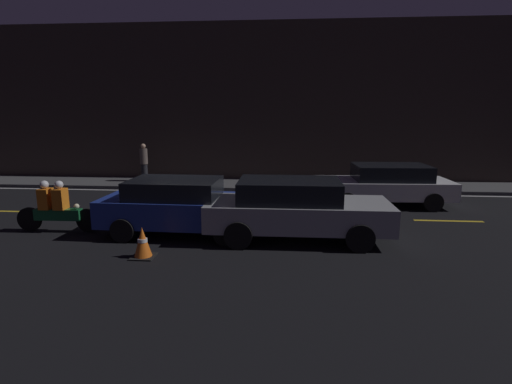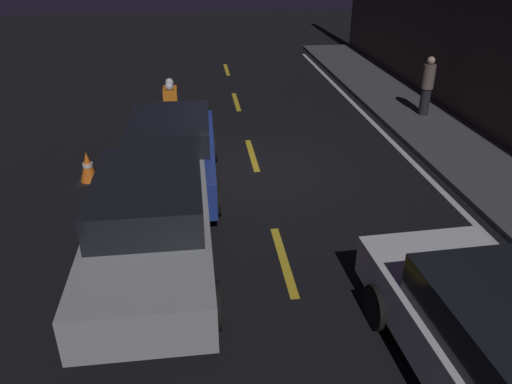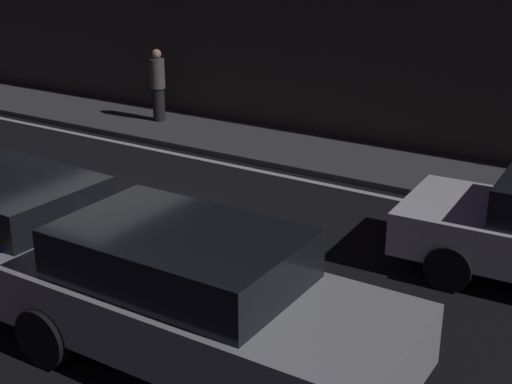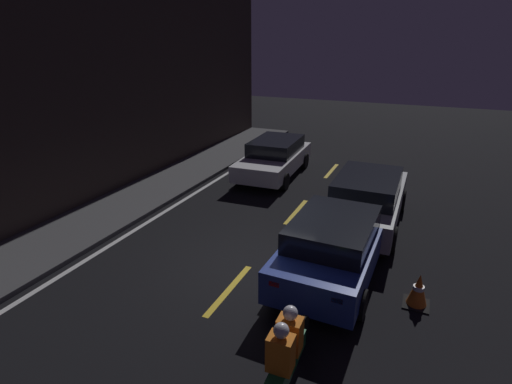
{
  "view_description": "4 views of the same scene",
  "coord_description": "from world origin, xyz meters",
  "px_view_note": "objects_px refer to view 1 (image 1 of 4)",
  "views": [
    {
      "loc": [
        3.27,
        -11.85,
        3.2
      ],
      "look_at": [
        2.24,
        0.32,
        0.71
      ],
      "focal_mm": 28.0,
      "sensor_mm": 36.0,
      "label": 1
    },
    {
      "loc": [
        10.17,
        -1.28,
        4.69
      ],
      "look_at": [
        2.47,
        -0.33,
        0.76
      ],
      "focal_mm": 35.0,
      "sensor_mm": 36.0,
      "label": 2
    },
    {
      "loc": [
        7.48,
        -7.24,
        4.39
      ],
      "look_at": [
        2.96,
        -0.14,
        1.26
      ],
      "focal_mm": 50.0,
      "sensor_mm": 36.0,
      "label": 3
    },
    {
      "loc": [
        -7.33,
        -3.41,
        4.95
      ],
      "look_at": [
        1.73,
        0.58,
        1.18
      ],
      "focal_mm": 28.0,
      "sensor_mm": 36.0,
      "label": 4
    }
  ],
  "objects_px": {
    "motorcycle": "(55,208)",
    "sedan_blue": "(181,205)",
    "pedestrian": "(144,162)",
    "hatchback_silver": "(295,208)",
    "traffic_cone_near": "(143,243)",
    "sedan_white": "(385,184)"
  },
  "relations": [
    {
      "from": "sedan_blue",
      "to": "pedestrian",
      "type": "bearing_deg",
      "value": 118.2
    },
    {
      "from": "sedan_blue",
      "to": "pedestrian",
      "type": "height_order",
      "value": "pedestrian"
    },
    {
      "from": "sedan_blue",
      "to": "motorcycle",
      "type": "relative_size",
      "value": 1.84
    },
    {
      "from": "pedestrian",
      "to": "sedan_blue",
      "type": "bearing_deg",
      "value": -63.09
    },
    {
      "from": "motorcycle",
      "to": "sedan_blue",
      "type": "bearing_deg",
      "value": 0.41
    },
    {
      "from": "traffic_cone_near",
      "to": "pedestrian",
      "type": "distance_m",
      "value": 9.53
    },
    {
      "from": "sedan_blue",
      "to": "hatchback_silver",
      "type": "xyz_separation_m",
      "value": [
        2.99,
        -0.22,
        0.04
      ]
    },
    {
      "from": "sedan_white",
      "to": "hatchback_silver",
      "type": "bearing_deg",
      "value": 49.35
    },
    {
      "from": "hatchback_silver",
      "to": "pedestrian",
      "type": "height_order",
      "value": "pedestrian"
    },
    {
      "from": "hatchback_silver",
      "to": "pedestrian",
      "type": "distance_m",
      "value": 9.9
    },
    {
      "from": "sedan_white",
      "to": "traffic_cone_near",
      "type": "xyz_separation_m",
      "value": [
        -6.51,
        -5.58,
        -0.41
      ]
    },
    {
      "from": "sedan_blue",
      "to": "traffic_cone_near",
      "type": "height_order",
      "value": "sedan_blue"
    },
    {
      "from": "pedestrian",
      "to": "hatchback_silver",
      "type": "bearing_deg",
      "value": -48.08
    },
    {
      "from": "motorcycle",
      "to": "pedestrian",
      "type": "height_order",
      "value": "pedestrian"
    },
    {
      "from": "sedan_blue",
      "to": "pedestrian",
      "type": "relative_size",
      "value": 2.53
    },
    {
      "from": "sedan_white",
      "to": "motorcycle",
      "type": "bearing_deg",
      "value": 19.56
    },
    {
      "from": "hatchback_silver",
      "to": "sedan_white",
      "type": "distance_m",
      "value": 5.08
    },
    {
      "from": "motorcycle",
      "to": "pedestrian",
      "type": "bearing_deg",
      "value": 90.31
    },
    {
      "from": "hatchback_silver",
      "to": "pedestrian",
      "type": "relative_size",
      "value": 2.73
    },
    {
      "from": "hatchback_silver",
      "to": "sedan_white",
      "type": "height_order",
      "value": "hatchback_silver"
    },
    {
      "from": "sedan_blue",
      "to": "motorcycle",
      "type": "height_order",
      "value": "sedan_blue"
    },
    {
      "from": "hatchback_silver",
      "to": "traffic_cone_near",
      "type": "relative_size",
      "value": 6.56
    }
  ]
}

